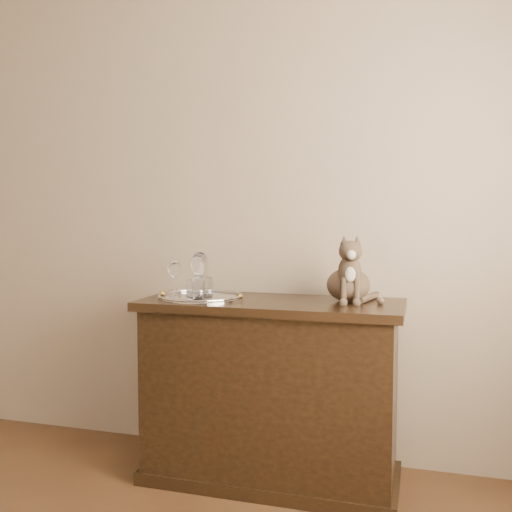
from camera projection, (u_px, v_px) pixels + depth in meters
The scene contains 9 objects.
wall_back at pixel (178, 195), 3.05m from camera, with size 4.00×0.10×2.70m, color #BBA58C.
sideboard at pixel (271, 391), 2.65m from camera, with size 1.20×0.50×0.85m, color black, non-canonical shape.
tray at pixel (201, 298), 2.69m from camera, with size 0.40×0.40×0.01m, color silver.
wine_glass_b at pixel (200, 273), 2.78m from camera, with size 0.08×0.08×0.21m, color silver, non-canonical shape.
wine_glass_c at pixel (175, 279), 2.68m from camera, with size 0.07×0.07×0.17m, color white, non-canonical shape.
wine_glass_d at pixel (198, 276), 2.69m from camera, with size 0.07×0.07×0.19m, color silver, non-canonical shape.
tumbler_a at pixel (203, 288), 2.60m from camera, with size 0.09×0.09×0.10m, color silver.
tumbler_b at pixel (195, 289), 2.60m from camera, with size 0.08×0.08×0.09m, color silver.
cat at pixel (348, 268), 2.58m from camera, with size 0.30×0.28×0.30m, color brown, non-canonical shape.
Camera 1 is at (1.27, -0.58, 1.24)m, focal length 40.00 mm.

